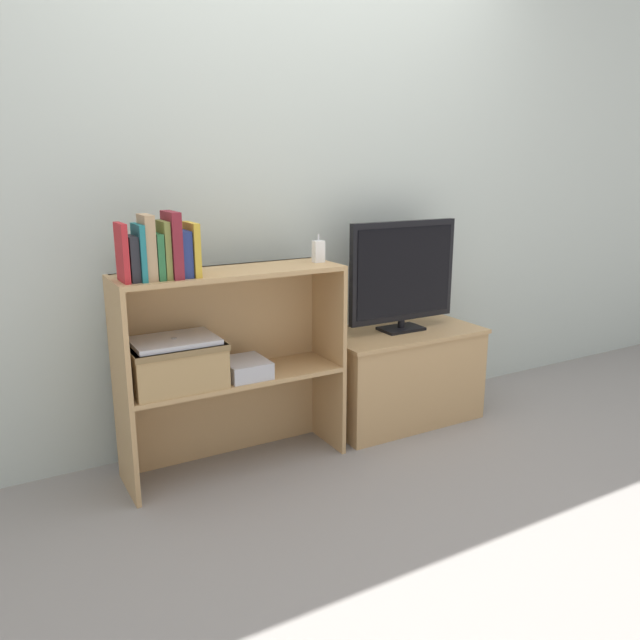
{
  "coord_description": "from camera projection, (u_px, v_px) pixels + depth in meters",
  "views": [
    {
      "loc": [
        -1.38,
        -2.26,
        1.32
      ],
      "look_at": [
        0.0,
        0.15,
        0.62
      ],
      "focal_mm": 35.0,
      "sensor_mm": 36.0,
      "label": 1
    }
  ],
  "objects": [
    {
      "name": "ground_plane",
      "position": [
        336.0,
        456.0,
        2.89
      ],
      "size": [
        16.0,
        16.0,
        0.0
      ],
      "primitive_type": "plane",
      "color": "gray"
    },
    {
      "name": "wall_back",
      "position": [
        288.0,
        189.0,
        2.99
      ],
      "size": [
        10.0,
        0.05,
        2.4
      ],
      "color": "#B2BCB2",
      "rests_on": "ground_plane"
    },
    {
      "name": "tv_stand",
      "position": [
        399.0,
        375.0,
        3.26
      ],
      "size": [
        0.82,
        0.45,
        0.49
      ],
      "color": "tan",
      "rests_on": "ground_plane"
    },
    {
      "name": "tv",
      "position": [
        403.0,
        274.0,
        3.13
      ],
      "size": [
        0.62,
        0.14,
        0.56
      ],
      "color": "black",
      "rests_on": "tv_stand"
    },
    {
      "name": "bookshelf_lower_tier",
      "position": [
        230.0,
        403.0,
        2.8
      ],
      "size": [
        0.97,
        0.31,
        0.43
      ],
      "color": "tan",
      "rests_on": "ground_plane"
    },
    {
      "name": "bookshelf_upper_tier",
      "position": [
        226.0,
        306.0,
        2.69
      ],
      "size": [
        0.97,
        0.31,
        0.46
      ],
      "color": "tan",
      "rests_on": "bookshelf_lower_tier"
    },
    {
      "name": "book_crimson",
      "position": [
        122.0,
        253.0,
        2.31
      ],
      "size": [
        0.02,
        0.13,
        0.22
      ],
      "color": "#B22328",
      "rests_on": "bookshelf_upper_tier"
    },
    {
      "name": "book_charcoal",
      "position": [
        132.0,
        259.0,
        2.34
      ],
      "size": [
        0.03,
        0.12,
        0.17
      ],
      "color": "#232328",
      "rests_on": "bookshelf_upper_tier"
    },
    {
      "name": "book_teal",
      "position": [
        139.0,
        252.0,
        2.34
      ],
      "size": [
        0.02,
        0.14,
        0.21
      ],
      "color": "#1E7075",
      "rests_on": "bookshelf_upper_tier"
    },
    {
      "name": "book_tan",
      "position": [
        147.0,
        247.0,
        2.36
      ],
      "size": [
        0.04,
        0.13,
        0.25
      ],
      "color": "tan",
      "rests_on": "bookshelf_upper_tier"
    },
    {
      "name": "book_forest",
      "position": [
        157.0,
        256.0,
        2.38
      ],
      "size": [
        0.03,
        0.13,
        0.18
      ],
      "color": "#286638",
      "rests_on": "bookshelf_upper_tier"
    },
    {
      "name": "book_olive",
      "position": [
        164.0,
        250.0,
        2.39
      ],
      "size": [
        0.02,
        0.13,
        0.22
      ],
      "color": "olive",
      "rests_on": "bookshelf_upper_tier"
    },
    {
      "name": "book_maroon",
      "position": [
        172.0,
        245.0,
        2.4
      ],
      "size": [
        0.04,
        0.16,
        0.25
      ],
      "color": "maroon",
      "rests_on": "bookshelf_upper_tier"
    },
    {
      "name": "book_navy",
      "position": [
        183.0,
        254.0,
        2.43
      ],
      "size": [
        0.04,
        0.13,
        0.18
      ],
      "color": "navy",
      "rests_on": "bookshelf_upper_tier"
    },
    {
      "name": "book_mustard",
      "position": [
        192.0,
        249.0,
        2.44
      ],
      "size": [
        0.03,
        0.15,
        0.21
      ],
      "color": "gold",
      "rests_on": "bookshelf_upper_tier"
    },
    {
      "name": "baby_monitor",
      "position": [
        318.0,
        251.0,
        2.79
      ],
      "size": [
        0.05,
        0.04,
        0.13
      ],
      "color": "white",
      "rests_on": "bookshelf_upper_tier"
    },
    {
      "name": "storage_basket_left",
      "position": [
        175.0,
        363.0,
        2.55
      ],
      "size": [
        0.38,
        0.27,
        0.19
      ],
      "color": "tan",
      "rests_on": "bookshelf_lower_tier"
    },
    {
      "name": "laptop",
      "position": [
        174.0,
        341.0,
        2.52
      ],
      "size": [
        0.34,
        0.24,
        0.02
      ],
      "color": "#BCBCC1",
      "rests_on": "storage_basket_left"
    },
    {
      "name": "magazine_stack",
      "position": [
        245.0,
        368.0,
        2.68
      ],
      "size": [
        0.18,
        0.21,
        0.07
      ],
      "color": "#B2B2B7",
      "rests_on": "bookshelf_lower_tier"
    }
  ]
}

